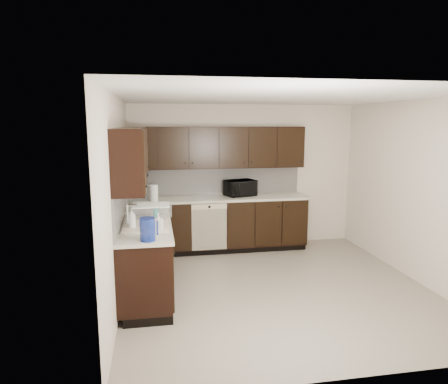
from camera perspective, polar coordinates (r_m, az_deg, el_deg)
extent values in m
plane|color=gray|center=(5.56, 7.32, -13.30)|extent=(4.00, 4.00, 0.00)
plane|color=white|center=(5.13, 7.94, 13.33)|extent=(4.00, 4.00, 0.00)
cube|color=beige|center=(7.11, 2.80, 2.31)|extent=(4.00, 0.02, 2.50)
cube|color=beige|center=(4.99, -14.88, -1.22)|extent=(0.02, 4.00, 2.50)
cube|color=beige|center=(6.11, 25.83, 0.09)|extent=(0.02, 4.00, 2.50)
cube|color=beige|center=(3.40, 17.80, -6.46)|extent=(4.00, 0.02, 2.50)
cube|color=black|center=(6.88, -0.79, -4.72)|extent=(3.00, 0.60, 0.90)
cube|color=black|center=(5.46, -11.07, -8.80)|extent=(0.60, 2.20, 0.90)
cube|color=black|center=(7.02, -0.82, -7.82)|extent=(3.00, 0.54, 0.10)
cube|color=black|center=(5.60, -10.62, -12.67)|extent=(0.54, 2.20, 0.10)
cube|color=#BCB8A4|center=(6.78, -0.80, -0.87)|extent=(3.03, 0.63, 0.04)
cube|color=#BCB8A4|center=(5.33, -11.23, -4.01)|extent=(0.63, 2.23, 0.04)
cube|color=#AFAFAB|center=(7.02, -1.17, 1.64)|extent=(3.00, 0.02, 0.48)
cube|color=#AFAFAB|center=(5.59, -14.21, -0.77)|extent=(0.02, 2.80, 0.48)
cube|color=black|center=(6.81, -0.99, 6.38)|extent=(3.00, 0.33, 0.70)
cube|color=black|center=(5.34, -12.96, 5.20)|extent=(0.33, 2.47, 0.70)
cube|color=beige|center=(6.57, -2.12, -5.00)|extent=(0.58, 0.02, 0.78)
cube|color=beige|center=(6.48, -2.13, -2.10)|extent=(0.58, 0.03, 0.08)
cylinder|color=black|center=(6.47, -2.11, -2.13)|extent=(0.04, 0.02, 0.04)
cube|color=beige|center=(5.04, -11.09, -4.53)|extent=(0.54, 0.82, 0.03)
cube|color=beige|center=(4.86, -11.10, -6.07)|extent=(0.42, 0.34, 0.16)
cube|color=beige|center=(5.25, -11.01, -4.89)|extent=(0.42, 0.34, 0.16)
cylinder|color=silver|center=(5.02, -13.65, -3.21)|extent=(0.03, 0.03, 0.26)
cylinder|color=silver|center=(4.99, -13.13, -1.85)|extent=(0.14, 0.02, 0.02)
cylinder|color=#B2B2B7|center=(4.86, -11.11, -5.73)|extent=(0.20, 0.20, 0.10)
imported|color=black|center=(6.86, 2.34, 0.58)|extent=(0.57, 0.47, 0.27)
imported|color=gray|center=(4.70, -9.37, -4.25)|extent=(0.11, 0.12, 0.21)
imported|color=gray|center=(4.85, -13.03, -3.70)|extent=(0.13, 0.13, 0.25)
cube|color=#AAA9AC|center=(6.69, -11.45, 0.05)|extent=(0.46, 0.39, 0.25)
cube|color=silver|center=(5.32, -10.38, -2.80)|extent=(0.55, 0.48, 0.18)
cylinder|color=navy|center=(4.33, -10.87, -5.26)|extent=(0.21, 0.21, 0.25)
cylinder|color=#0D968D|center=(5.30, -9.71, -2.83)|extent=(0.08, 0.08, 0.18)
cylinder|color=silver|center=(6.33, -9.99, -0.29)|extent=(0.16, 0.16, 0.29)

